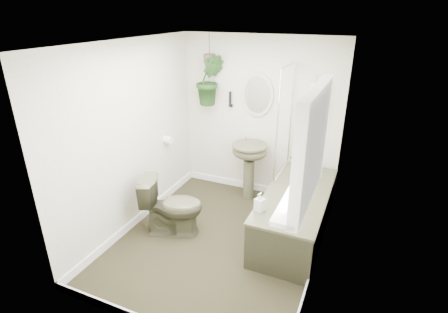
% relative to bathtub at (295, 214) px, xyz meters
% --- Properties ---
extents(floor, '(2.30, 2.80, 0.02)m').
position_rel_bathtub_xyz_m(floor, '(-0.80, -0.50, -0.30)').
color(floor, '#292618').
rests_on(floor, ground).
extents(ceiling, '(2.30, 2.80, 0.02)m').
position_rel_bathtub_xyz_m(ceiling, '(-0.80, -0.50, 2.02)').
color(ceiling, white).
rests_on(ceiling, ground).
extents(wall_back, '(2.30, 0.02, 2.30)m').
position_rel_bathtub_xyz_m(wall_back, '(-0.80, 0.91, 0.86)').
color(wall_back, silver).
rests_on(wall_back, ground).
extents(wall_front, '(2.30, 0.02, 2.30)m').
position_rel_bathtub_xyz_m(wall_front, '(-0.80, -1.91, 0.86)').
color(wall_front, silver).
rests_on(wall_front, ground).
extents(wall_left, '(0.02, 2.80, 2.30)m').
position_rel_bathtub_xyz_m(wall_left, '(-1.96, -0.50, 0.86)').
color(wall_left, silver).
rests_on(wall_left, ground).
extents(wall_right, '(0.02, 2.80, 2.30)m').
position_rel_bathtub_xyz_m(wall_right, '(0.36, -0.50, 0.86)').
color(wall_right, silver).
rests_on(wall_right, ground).
extents(skirting, '(2.30, 2.80, 0.10)m').
position_rel_bathtub_xyz_m(skirting, '(-0.80, -0.50, -0.24)').
color(skirting, white).
rests_on(skirting, floor).
extents(bathtub, '(0.72, 1.72, 0.58)m').
position_rel_bathtub_xyz_m(bathtub, '(0.00, 0.00, 0.00)').
color(bathtub, '#494832').
rests_on(bathtub, floor).
extents(bath_screen, '(0.04, 0.72, 1.40)m').
position_rel_bathtub_xyz_m(bath_screen, '(-0.33, 0.49, 0.99)').
color(bath_screen, silver).
rests_on(bath_screen, bathtub).
extents(shower_box, '(0.20, 0.10, 0.35)m').
position_rel_bathtub_xyz_m(shower_box, '(0.00, 0.84, 1.26)').
color(shower_box, white).
rests_on(shower_box, wall_back).
extents(oval_mirror, '(0.46, 0.03, 0.62)m').
position_rel_bathtub_xyz_m(oval_mirror, '(-0.83, 0.87, 1.21)').
color(oval_mirror, '#BFB496').
rests_on(oval_mirror, wall_back).
extents(wall_sconce, '(0.04, 0.04, 0.22)m').
position_rel_bathtub_xyz_m(wall_sconce, '(-1.23, 0.86, 1.11)').
color(wall_sconce, black).
rests_on(wall_sconce, wall_back).
extents(toilet_roll_holder, '(0.11, 0.11, 0.11)m').
position_rel_bathtub_xyz_m(toilet_roll_holder, '(-1.90, 0.20, 0.61)').
color(toilet_roll_holder, white).
rests_on(toilet_roll_holder, wall_left).
extents(window_recess, '(0.08, 1.00, 0.90)m').
position_rel_bathtub_xyz_m(window_recess, '(0.29, -1.20, 1.36)').
color(window_recess, white).
rests_on(window_recess, wall_right).
extents(window_sill, '(0.18, 1.00, 0.04)m').
position_rel_bathtub_xyz_m(window_sill, '(0.22, -1.20, 0.94)').
color(window_sill, white).
rests_on(window_sill, wall_right).
extents(window_blinds, '(0.01, 0.86, 0.76)m').
position_rel_bathtub_xyz_m(window_blinds, '(0.24, -1.20, 1.36)').
color(window_blinds, white).
rests_on(window_blinds, wall_right).
extents(toilet, '(0.83, 0.64, 0.75)m').
position_rel_bathtub_xyz_m(toilet, '(-1.40, -0.56, 0.08)').
color(toilet, '#494832').
rests_on(toilet, floor).
extents(pedestal_sink, '(0.51, 0.44, 0.85)m').
position_rel_bathtub_xyz_m(pedestal_sink, '(-0.83, 0.62, 0.14)').
color(pedestal_sink, '#494832').
rests_on(pedestal_sink, floor).
extents(sill_plant, '(0.28, 0.26, 0.26)m').
position_rel_bathtub_xyz_m(sill_plant, '(0.17, -0.90, 1.09)').
color(sill_plant, black).
rests_on(sill_plant, window_sill).
extents(hanging_plant, '(0.49, 0.45, 0.71)m').
position_rel_bathtub_xyz_m(hanging_plant, '(-1.50, 0.75, 1.38)').
color(hanging_plant, black).
rests_on(hanging_plant, ceiling).
extents(soap_bottle, '(0.12, 0.12, 0.21)m').
position_rel_bathtub_xyz_m(soap_bottle, '(-0.29, -0.55, 0.40)').
color(soap_bottle, '#342A28').
rests_on(soap_bottle, bathtub).
extents(hanging_pot, '(0.16, 0.16, 0.12)m').
position_rel_bathtub_xyz_m(hanging_pot, '(-1.50, 0.75, 1.68)').
color(hanging_pot, '#473A33').
rests_on(hanging_pot, ceiling).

